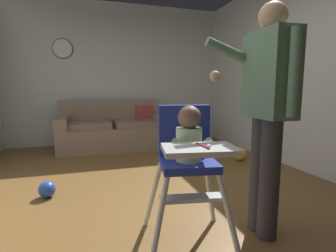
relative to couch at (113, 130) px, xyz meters
name	(u,v)px	position (x,y,z in m)	size (l,w,h in m)	color
ground	(155,203)	(0.19, -2.41, -0.38)	(5.76, 7.40, 0.10)	brown
wall_far	(118,75)	(0.19, 0.52, 1.03)	(4.96, 0.06, 2.73)	silver
wall_right	(310,66)	(2.29, -2.11, 1.03)	(0.06, 6.40, 2.73)	silver
couch	(113,130)	(0.00, 0.00, 0.00)	(1.88, 0.86, 0.86)	#87715E
high_chair	(188,149)	(0.22, -3.20, 0.34)	(0.69, 0.79, 0.97)	silver
adult_standing	(267,109)	(0.79, -3.23, 0.60)	(0.51, 0.51, 1.64)	#363339
toy_ball	(240,154)	(1.76, -1.44, -0.23)	(0.20, 0.20, 0.20)	gold
toy_ball_second	(47,189)	(-0.83, -2.06, -0.25)	(0.16, 0.16, 0.16)	#284CB7
side_table	(187,127)	(1.33, -0.33, 0.05)	(0.40, 0.40, 0.52)	brown
sippy_cup	(188,117)	(1.34, -0.33, 0.24)	(0.07, 0.07, 0.10)	green
wall_clock	(63,49)	(-0.82, 0.48, 1.48)	(0.36, 0.04, 0.36)	white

